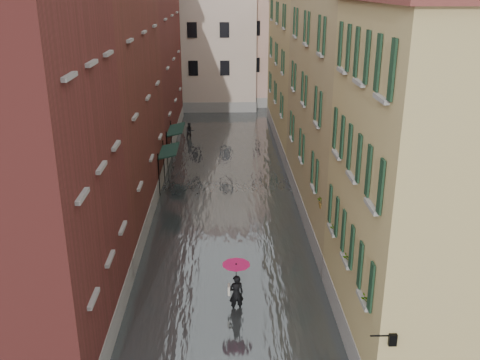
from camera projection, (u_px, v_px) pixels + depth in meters
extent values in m
plane|color=slate|center=(229.00, 309.00, 20.86)|extent=(120.00, 120.00, 0.00)
cube|color=#444A4B|center=(227.00, 188.00, 33.03)|extent=(10.00, 60.00, 0.20)
cube|color=maroon|center=(2.00, 171.00, 16.56)|extent=(6.00, 8.00, 13.00)
cube|color=#5B221C|center=(88.00, 104.00, 26.97)|extent=(6.00, 14.00, 12.50)
cube|color=maroon|center=(133.00, 53.00, 40.79)|extent=(6.00, 16.00, 14.00)
cube|color=tan|center=(445.00, 189.00, 17.21)|extent=(6.00, 8.00, 11.50)
cube|color=#97875B|center=(363.00, 98.00, 27.28)|extent=(6.00, 14.00, 13.00)
cube|color=tan|center=(315.00, 69.00, 41.62)|extent=(6.00, 16.00, 11.50)
cube|color=beige|center=(195.00, 42.00, 54.22)|extent=(12.00, 9.00, 13.00)
cube|color=#CD9F90|center=(281.00, 44.00, 56.52)|extent=(10.00, 9.00, 12.00)
cube|color=#142E25|center=(169.00, 151.00, 32.12)|extent=(1.09, 2.74, 0.31)
cylinder|color=black|center=(159.00, 176.00, 31.22)|extent=(0.06, 0.06, 2.80)
cylinder|color=black|center=(164.00, 162.00, 33.79)|extent=(0.06, 0.06, 2.80)
cube|color=#142E25|center=(176.00, 129.00, 36.87)|extent=(1.09, 3.06, 0.31)
cylinder|color=black|center=(167.00, 152.00, 35.81)|extent=(0.06, 0.06, 2.80)
cylinder|color=black|center=(171.00, 139.00, 38.68)|extent=(0.06, 0.06, 2.80)
cylinder|color=black|center=(381.00, 336.00, 14.28)|extent=(0.60, 0.05, 0.05)
cube|color=black|center=(392.00, 339.00, 14.32)|extent=(0.22, 0.22, 0.35)
cube|color=beige|center=(392.00, 339.00, 14.32)|extent=(0.14, 0.14, 0.24)
cube|color=brown|center=(370.00, 303.00, 15.66)|extent=(0.22, 0.85, 0.18)
imported|color=#265926|center=(371.00, 291.00, 15.51)|extent=(0.59, 0.51, 0.66)
cube|color=brown|center=(351.00, 261.00, 18.01)|extent=(0.22, 0.85, 0.18)
imported|color=#265926|center=(351.00, 250.00, 17.87)|extent=(0.59, 0.51, 0.66)
cube|color=brown|center=(337.00, 232.00, 20.20)|extent=(0.22, 0.85, 0.18)
imported|color=#265926|center=(337.00, 221.00, 20.05)|extent=(0.59, 0.51, 0.66)
cube|color=brown|center=(324.00, 203.00, 22.84)|extent=(0.22, 0.85, 0.18)
imported|color=#265926|center=(324.00, 194.00, 22.69)|extent=(0.59, 0.51, 0.66)
imported|color=black|center=(236.00, 294.00, 20.47)|extent=(0.65, 0.51, 1.59)
cube|color=#BEB29D|center=(229.00, 290.00, 20.45)|extent=(0.08, 0.30, 0.38)
cylinder|color=black|center=(236.00, 281.00, 20.28)|extent=(0.02, 0.02, 1.00)
cone|color=#B50C49|center=(236.00, 268.00, 20.08)|extent=(1.07, 1.07, 0.28)
imported|color=black|center=(190.00, 132.00, 43.41)|extent=(0.84, 0.75, 1.43)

